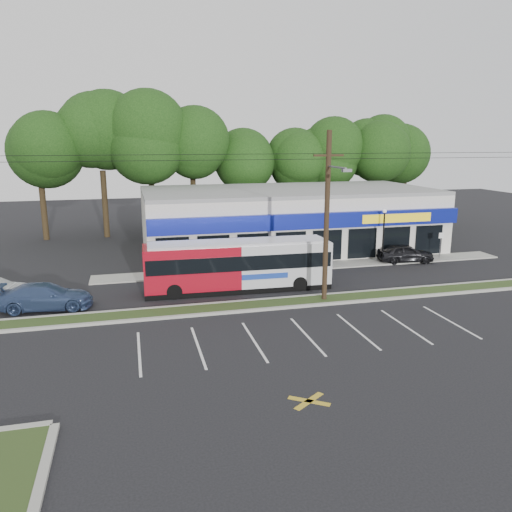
{
  "coord_description": "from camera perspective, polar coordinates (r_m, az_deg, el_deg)",
  "views": [
    {
      "loc": [
        -8.04,
        -25.77,
        9.44
      ],
      "look_at": [
        -0.22,
        5.0,
        2.05
      ],
      "focal_mm": 35.0,
      "sensor_mm": 36.0,
      "label": 1
    }
  ],
  "objects": [
    {
      "name": "utility_pole",
      "position": [
        29.11,
        7.85,
        5.04
      ],
      "size": [
        50.0,
        2.77,
        10.0
      ],
      "color": "black",
      "rests_on": "ground"
    },
    {
      "name": "curb_north",
      "position": [
        30.26,
        1.88,
        -4.94
      ],
      "size": [
        40.0,
        0.25,
        0.14
      ],
      "primitive_type": "cube",
      "color": "#9E9E93",
      "rests_on": "ground"
    },
    {
      "name": "curb_south",
      "position": [
        28.71,
        2.82,
        -5.95
      ],
      "size": [
        40.0,
        0.25,
        0.14
      ],
      "primitive_type": "cube",
      "color": "#9E9E93",
      "rests_on": "ground"
    },
    {
      "name": "car_dark",
      "position": [
        41.07,
        16.71,
        0.32
      ],
      "size": [
        4.55,
        2.43,
        1.47
      ],
      "primitive_type": "imported",
      "rotation": [
        0.0,
        0.0,
        1.41
      ],
      "color": "black",
      "rests_on": "ground"
    },
    {
      "name": "strip_mall",
      "position": [
        44.35,
        3.7,
        4.28
      ],
      "size": [
        25.0,
        12.55,
        5.3
      ],
      "color": "#BBB7AD",
      "rests_on": "ground"
    },
    {
      "name": "grass_strip",
      "position": [
        29.49,
        2.34,
        -5.45
      ],
      "size": [
        40.0,
        1.6,
        0.12
      ],
      "primitive_type": "cube",
      "color": "#2A3E19",
      "rests_on": "ground"
    },
    {
      "name": "ground",
      "position": [
        28.6,
        2.91,
        -6.18
      ],
      "size": [
        120.0,
        120.0,
        0.0
      ],
      "primitive_type": "plane",
      "color": "black",
      "rests_on": "ground"
    },
    {
      "name": "metrobus",
      "position": [
        31.92,
        -2.05,
        -0.94
      ],
      "size": [
        11.97,
        2.88,
        3.2
      ],
      "rotation": [
        0.0,
        0.0,
        -0.03
      ],
      "color": "maroon",
      "rests_on": "ground"
    },
    {
      "name": "sign_post",
      "position": [
        42.66,
        20.36,
        1.63
      ],
      "size": [
        0.45,
        0.1,
        2.23
      ],
      "color": "#59595E",
      "rests_on": "ground"
    },
    {
      "name": "pedestrian_a",
      "position": [
        35.12,
        6.72,
        -1.0
      ],
      "size": [
        0.76,
        0.58,
        1.86
      ],
      "primitive_type": "imported",
      "rotation": [
        0.0,
        0.0,
        3.36
      ],
      "color": "white",
      "rests_on": "ground"
    },
    {
      "name": "sidewalk",
      "position": [
        38.31,
        6.1,
        -1.15
      ],
      "size": [
        32.0,
        2.2,
        0.1
      ],
      "primitive_type": "cube",
      "color": "#9E9E93",
      "rests_on": "ground"
    },
    {
      "name": "lamp_post",
      "position": [
        40.05,
        14.39,
        2.96
      ],
      "size": [
        0.3,
        0.3,
        4.25
      ],
      "color": "black",
      "rests_on": "ground"
    },
    {
      "name": "car_blue",
      "position": [
        30.94,
        -22.93,
        -4.28
      ],
      "size": [
        5.28,
        2.44,
        1.5
      ],
      "primitive_type": "imported",
      "rotation": [
        0.0,
        0.0,
        1.5
      ],
      "color": "navy",
      "rests_on": "ground"
    },
    {
      "name": "tree_line",
      "position": [
        53.16,
        -1.2,
        12.01
      ],
      "size": [
        46.76,
        6.76,
        11.83
      ],
      "color": "black",
      "rests_on": "ground"
    },
    {
      "name": "pedestrian_b",
      "position": [
        37.69,
        6.45,
        -0.25
      ],
      "size": [
        0.82,
        0.68,
        1.57
      ],
      "primitive_type": "imported",
      "rotation": [
        0.0,
        0.0,
        3.03
      ],
      "color": "beige",
      "rests_on": "ground"
    }
  ]
}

